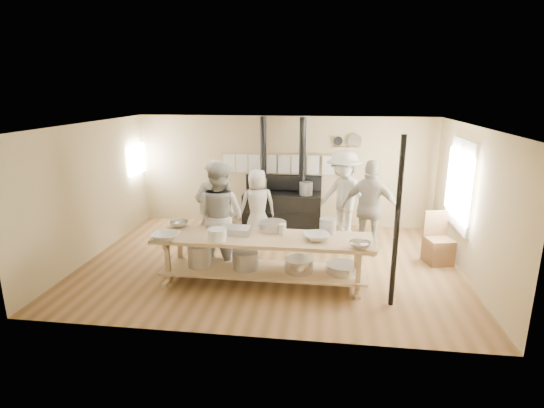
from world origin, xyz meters
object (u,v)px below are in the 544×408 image
Objects in this scene: prep_table at (263,255)px; cook_right at (370,208)px; cook_by_window at (343,196)px; chair at (438,248)px; cook_far_left at (215,214)px; cook_left at (220,216)px; roasting_pan at (235,230)px; cook_center at (257,206)px; stove at (282,207)px.

prep_table is 1.89× the size of cook_right.
cook_right is at bearing 40.48° from prep_table.
cook_by_window is 2.03× the size of chair.
cook_far_left is 4.24m from chair.
cook_left is 2.88m from cook_by_window.
roasting_pan is (-3.63, -1.24, 0.62)m from chair.
chair is at bearing 147.33° from cook_center.
cook_far_left is 2.05× the size of chair.
cook_left reaches higher than cook_by_window.
cook_far_left is 3.99× the size of roasting_pan.
stove is at bearing -135.46° from cook_center.
cook_far_left is at bearing -23.31° from cook_left.
cook_by_window is (2.24, 1.81, -0.01)m from cook_left.
roasting_pan is (-0.48, -2.92, 0.38)m from stove.
cook_left is 4.14m from chair.
cook_left is at bearing 38.96° from cook_right.
stove is 3.58m from chair.
cook_right is at bearing -36.70° from stove.
prep_table is at bearing -90.04° from stove.
prep_table is at bearing -11.11° from roasting_pan.
prep_table is 2.27× the size of cook_center.
roasting_pan is at bearing 50.94° from cook_right.
stove is 0.72× the size of prep_table.
cook_right is at bearing 147.71° from cook_center.
stove reaches higher than cook_left.
cook_center is (0.55, 1.37, -0.21)m from cook_far_left.
stove is at bearing -161.59° from cook_by_window.
cook_left is 1.26× the size of cook_center.
cook_center is 3.69m from chair.
stove reaches higher than cook_center.
chair is 3.89m from roasting_pan.
stove is at bearing 80.68° from roasting_pan.
cook_center is at bearing 101.62° from prep_table.
stove reaches higher than cook_far_left.
roasting_pan is at bearing -175.67° from chair.
cook_by_window reaches higher than cook_center.
cook_center is (-0.43, -0.94, 0.27)m from stove.
cook_far_left reaches higher than cook_center.
roasting_pan is (-0.48, 0.09, 0.39)m from prep_table.
stove is 2.67× the size of chair.
stove is 2.63m from cook_left.
roasting_pan is at bearing 168.89° from prep_table.
cook_far_left reaches higher than cook_left.
cook_far_left is (-0.98, 0.71, 0.48)m from prep_table.
prep_table is at bearing 122.63° from cook_far_left.
cook_left is (-0.86, -2.44, 0.47)m from stove.
chair is at bearing 12.52° from cook_by_window.
prep_table is 2.79m from cook_by_window.
cook_center is at bearing -127.35° from cook_by_window.
cook_left reaches higher than chair.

